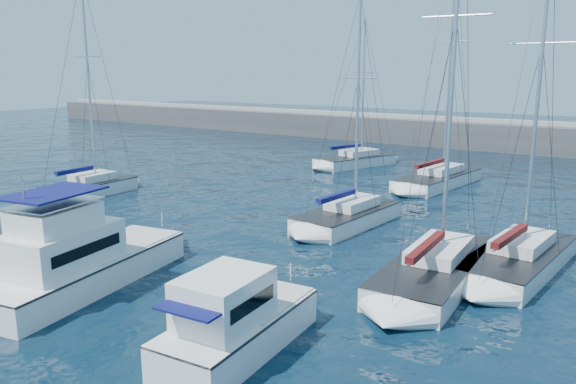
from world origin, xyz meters
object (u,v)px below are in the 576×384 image
Objects in this scene: sailboat_back_a at (355,161)px; sailboat_mid_a at (89,187)px; sailboat_mid_d at (436,268)px; sailboat_mid_e at (518,259)px; sailboat_mid_c at (348,216)px; motor_yacht_stbd_outer at (234,325)px; motor_yacht_stbd_inner at (77,263)px; sailboat_back_b at (438,179)px.

sailboat_mid_a is at bearing -95.61° from sailboat_back_a.
sailboat_mid_e is (2.55, 3.33, -0.01)m from sailboat_mid_d.
sailboat_back_a is (-9.91, 18.71, -0.00)m from sailboat_mid_c.
motor_yacht_stbd_outer is 0.48× the size of sailboat_mid_c.
sailboat_mid_e is 28.95m from sailboat_back_a.
sailboat_mid_a is (-15.40, 11.35, -0.58)m from motor_yacht_stbd_inner.
sailboat_mid_d is 29.89m from sailboat_back_a.
sailboat_mid_e is at bearing 61.41° from motor_yacht_stbd_outer.
sailboat_mid_d is 1.28× the size of sailboat_back_a.
motor_yacht_stbd_inner is 0.64× the size of sailboat_mid_a.
motor_yacht_stbd_outer is at bearing -49.35° from sailboat_back_a.
sailboat_back_a is 0.78× the size of sailboat_back_b.
motor_yacht_stbd_inner is at bearing -93.00° from sailboat_back_b.
sailboat_mid_d is (7.50, -5.59, 0.03)m from sailboat_mid_c.
motor_yacht_stbd_outer is at bearing -110.98° from sailboat_mid_d.
motor_yacht_stbd_inner is at bearing 171.63° from motor_yacht_stbd_outer.
sailboat_mid_a is 29.62m from sailboat_mid_e.
sailboat_mid_d is (11.63, 9.54, -0.59)m from motor_yacht_stbd_inner.
motor_yacht_stbd_inner is 8.80m from motor_yacht_stbd_outer.
motor_yacht_stbd_outer is at bearing -13.75° from motor_yacht_stbd_inner.
sailboat_back_a is at bearing 120.68° from sailboat_mid_d.
motor_yacht_stbd_outer is 0.36× the size of sailboat_mid_d.
motor_yacht_stbd_inner is 19.16m from sailboat_mid_e.
sailboat_back_b is at bearing 105.88° from sailboat_mid_d.
sailboat_mid_e reaches higher than sailboat_back_a.
motor_yacht_stbd_outer is 10.26m from sailboat_mid_d.
motor_yacht_stbd_inner is 1.56× the size of motor_yacht_stbd_outer.
sailboat_mid_c is at bearing 63.00° from motor_yacht_stbd_inner.
sailboat_mid_e is at bearing -1.61° from sailboat_mid_a.
sailboat_mid_c is (-4.66, 15.44, -0.43)m from motor_yacht_stbd_outer.
sailboat_mid_d is at bearing -33.96° from sailboat_mid_c.
sailboat_mid_e reaches higher than motor_yacht_stbd_outer.
sailboat_mid_e is (14.18, 12.87, -0.60)m from motor_yacht_stbd_inner.
sailboat_mid_a is at bearing -173.60° from sailboat_mid_e.
sailboat_back_b is at bearing 92.64° from motor_yacht_stbd_outer.
sailboat_back_a is 10.84m from sailboat_back_b.
sailboat_mid_d reaches higher than sailboat_mid_c.
sailboat_mid_d is 4.20m from sailboat_mid_e.
sailboat_back_a is at bearing 160.52° from sailboat_back_b.
sailboat_back_b is (4.09, 29.36, -0.59)m from motor_yacht_stbd_inner.
sailboat_back_b is (-10.09, 16.49, 0.00)m from sailboat_mid_e.
motor_yacht_stbd_outer is 0.47× the size of sailboat_back_a.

